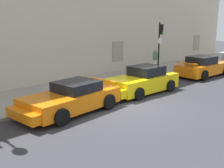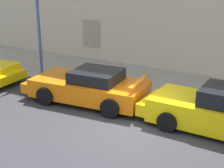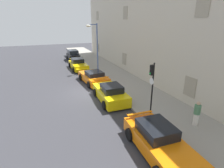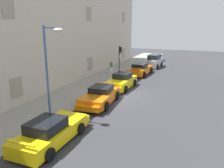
{
  "view_description": "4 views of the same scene",
  "coord_description": "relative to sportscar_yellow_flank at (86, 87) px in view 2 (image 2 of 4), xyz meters",
  "views": [
    {
      "loc": [
        -9.49,
        -8.79,
        4.1
      ],
      "look_at": [
        0.38,
        1.48,
        0.77
      ],
      "focal_mm": 45.71,
      "sensor_mm": 36.0,
      "label": 1
    },
    {
      "loc": [
        4.3,
        -8.73,
        4.86
      ],
      "look_at": [
        -1.42,
        1.25,
        0.88
      ],
      "focal_mm": 52.23,
      "sensor_mm": 36.0,
      "label": 2
    },
    {
      "loc": [
        15.01,
        -3.63,
        6.2
      ],
      "look_at": [
        1.69,
        1.69,
        1.13
      ],
      "focal_mm": 28.21,
      "sensor_mm": 36.0,
      "label": 3
    },
    {
      "loc": [
        -17.68,
        -6.3,
        6.1
      ],
      "look_at": [
        0.43,
        1.34,
        0.89
      ],
      "focal_mm": 36.12,
      "sensor_mm": 36.0,
      "label": 4
    }
  ],
  "objects": [
    {
      "name": "sidewalk",
      "position": [
        2.57,
        3.08,
        -0.54
      ],
      "size": [
        60.0,
        4.33,
        0.14
      ],
      "primitive_type": "cube",
      "color": "gray",
      "rests_on": "ground"
    },
    {
      "name": "sportscar_yellow_flank",
      "position": [
        0.0,
        0.0,
        0.0
      ],
      "size": [
        4.98,
        2.52,
        1.33
      ],
      "color": "orange",
      "rests_on": "ground"
    },
    {
      "name": "ground_plane",
      "position": [
        2.57,
        -1.17,
        -0.61
      ],
      "size": [
        80.0,
        80.0,
        0.0
      ],
      "primitive_type": "plane",
      "color": "#333338"
    },
    {
      "name": "sportscar_white_middle",
      "position": [
        4.9,
        0.05,
        0.01
      ],
      "size": [
        4.67,
        2.18,
        1.46
      ],
      "color": "yellow",
      "rests_on": "ground"
    }
  ]
}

